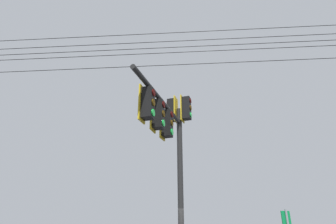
# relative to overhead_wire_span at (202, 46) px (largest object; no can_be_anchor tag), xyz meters

# --- Properties ---
(signal_mast_assembly) EXTENTS (2.26, 4.10, 6.65)m
(signal_mast_assembly) POSITION_rel_overhead_wire_span_xyz_m (0.36, 1.60, -4.28)
(signal_mast_assembly) COLOR black
(signal_mast_assembly) RESTS_ON ground
(overhead_wire_span) EXTENTS (17.26, 14.50, 2.03)m
(overhead_wire_span) POSITION_rel_overhead_wire_span_xyz_m (0.00, 0.00, 0.00)
(overhead_wire_span) COLOR black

